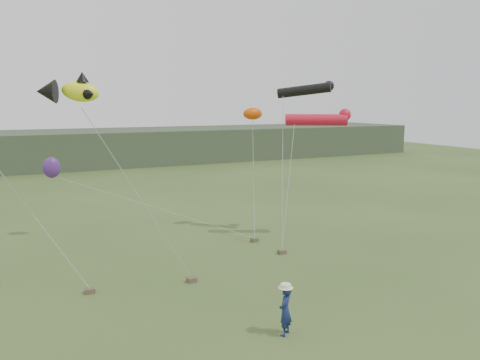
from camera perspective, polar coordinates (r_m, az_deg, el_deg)
name	(u,v)px	position (r m, az deg, el deg)	size (l,w,h in m)	color
ground	(257,325)	(16.10, 2.05, -17.25)	(120.00, 120.00, 0.00)	#385123
headland	(52,150)	(57.78, -21.98, 3.42)	(90.00, 13.00, 4.00)	#2D3D28
festival_attendant	(285,311)	(15.23, 5.54, -15.59)	(0.58, 0.38, 1.59)	navy
sandbag_anchors	(167,273)	(20.40, -8.89, -11.17)	(15.20, 4.54, 0.19)	brown
fish_kite	(68,91)	(17.59, -20.24, 10.16)	(2.27, 1.49, 1.11)	#F3FF1C
tube_kites	(316,107)	(25.30, 9.26, 8.83)	(3.33, 3.23, 2.36)	black
misc_kites	(146,142)	(26.05, -11.38, 4.53)	(11.50, 3.62, 3.69)	#D94905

